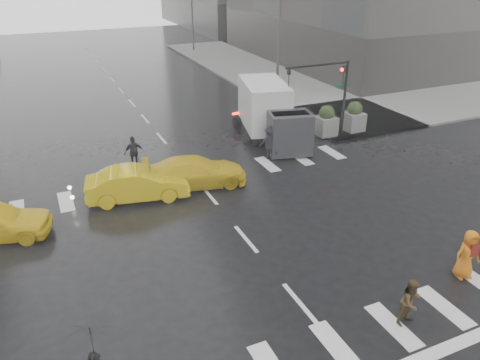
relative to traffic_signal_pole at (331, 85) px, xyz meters
name	(u,v)px	position (x,y,z in m)	size (l,w,h in m)	color
ground	(246,239)	(-9.01, -8.01, -3.22)	(120.00, 120.00, 0.00)	black
sidewalk_ne	(368,83)	(10.49, 9.49, -3.14)	(35.00, 35.00, 0.15)	slate
road_markings	(246,239)	(-9.01, -8.01, -3.21)	(18.00, 48.00, 0.01)	silver
traffic_signal_pole	(331,85)	(0.00, 0.00, 0.00)	(4.45, 0.42, 4.50)	black
street_lamp_near	(278,28)	(1.86, 9.99, 1.73)	(2.15, 0.22, 9.00)	#59595B
street_lamp_far	(191,5)	(1.86, 29.99, 1.73)	(2.15, 0.22, 9.00)	#59595B
planter_west	(297,126)	(-2.01, 0.19, -2.23)	(1.10, 1.10, 1.80)	slate
planter_mid	(326,121)	(-0.01, 0.19, -2.23)	(1.10, 1.10, 1.80)	slate
planter_east	(354,117)	(1.99, 0.19, -2.23)	(1.10, 1.10, 1.80)	slate
pedestrian_black	(94,353)	(-15.23, -13.20, -1.59)	(1.20, 1.21, 2.43)	black
pedestrian_brown	(411,302)	(-6.53, -14.05, -2.46)	(0.74, 0.57, 1.51)	#473319
pedestrian_orange	(468,254)	(-3.27, -13.10, -2.33)	(0.97, 0.74, 1.77)	orange
pedestrian_far_a	(134,152)	(-11.37, 0.41, -2.37)	(0.99, 0.60, 1.68)	black
pedestrian_far_b	(270,143)	(-4.53, -1.39, -2.30)	(1.18, 0.65, 1.83)	black
taxi_mid	(137,184)	(-11.99, -3.04, -2.48)	(1.56, 4.46, 1.47)	yellow
taxi_rear	(195,172)	(-9.21, -2.80, -2.52)	(1.95, 4.23, 1.39)	yellow
box_truck	(270,112)	(-3.29, 1.04, -1.47)	(2.31, 6.16, 3.27)	white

